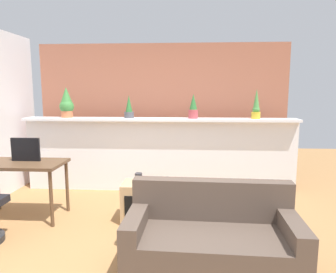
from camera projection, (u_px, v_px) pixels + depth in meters
ground_plane at (143, 250)px, 3.25m from camera, size 12.00×12.00×0.00m
divider_wall at (160, 156)px, 5.13m from camera, size 4.46×0.16×1.18m
plant_shelf at (159, 119)px, 5.00m from camera, size 4.46×0.34×0.04m
brick_wall_behind at (162, 114)px, 5.63m from camera, size 4.46×0.10×2.50m
potted_plant_0 at (67, 103)px, 5.10m from camera, size 0.23×0.23×0.50m
potted_plant_1 at (129, 108)px, 5.02m from camera, size 0.16×0.16×0.37m
potted_plant_2 at (193, 107)px, 4.92m from camera, size 0.15×0.15×0.39m
potted_plant_3 at (256, 107)px, 4.87m from camera, size 0.14×0.14×0.48m
desk at (21, 169)px, 3.99m from camera, size 1.10×0.60×0.75m
tv_monitor at (26, 149)px, 4.03m from camera, size 0.38×0.04×0.31m
side_cube_shelf at (138, 202)px, 3.97m from camera, size 0.40×0.41×0.50m
vase_on_shelf at (139, 178)px, 3.94m from camera, size 0.10×0.10×0.12m
couch at (212, 242)px, 2.85m from camera, size 1.59×0.81×0.80m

